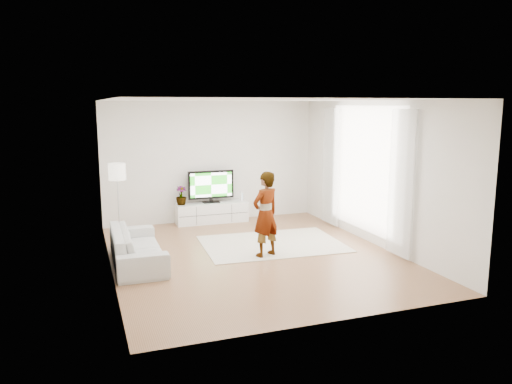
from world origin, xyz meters
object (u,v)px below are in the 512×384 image
object	(u,v)px
rug	(272,244)
floor_lamp	(117,175)
media_console	(212,213)
sofa	(137,246)
television	(211,185)
player	(266,214)

from	to	relation	value
rug	floor_lamp	bearing A→B (deg)	152.04
media_console	sofa	size ratio (longest dim) A/B	0.80
media_console	rug	bearing A→B (deg)	-73.31
media_console	television	xyz separation A→B (m)	(0.00, 0.03, 0.64)
television	floor_lamp	size ratio (longest dim) A/B	0.69
rug	player	xyz separation A→B (m)	(-0.41, -0.70, 0.78)
television	rug	size ratio (longest dim) A/B	0.40
television	rug	distance (m)	2.47
sofa	player	bearing A→B (deg)	-98.50
floor_lamp	sofa	bearing A→B (deg)	-85.25
rug	sofa	bearing A→B (deg)	-172.78
television	rug	xyz separation A→B (m)	(0.66, -2.22, -0.87)
media_console	television	world-z (taller)	television
television	player	distance (m)	2.93
media_console	rug	world-z (taller)	media_console
television	sofa	distance (m)	3.28
player	sofa	world-z (taller)	player
player	sofa	xyz separation A→B (m)	(-2.23, 0.36, -0.48)
sofa	television	bearing A→B (deg)	-37.20
rug	media_console	bearing A→B (deg)	106.69
sofa	floor_lamp	world-z (taller)	floor_lamp
rug	sofa	size ratio (longest dim) A/B	1.30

